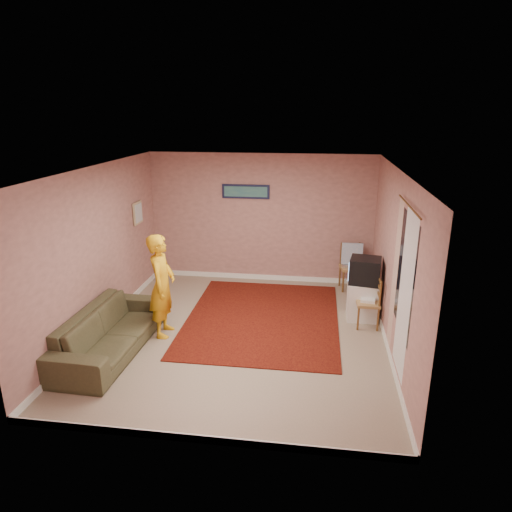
# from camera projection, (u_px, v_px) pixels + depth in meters

# --- Properties ---
(ground) EXTENTS (5.00, 5.00, 0.00)m
(ground) POSITION_uv_depth(u_px,v_px,m) (241.00, 334.00, 7.23)
(ground) COLOR gray
(ground) RESTS_ON ground
(wall_back) EXTENTS (4.50, 0.02, 2.60)m
(wall_back) POSITION_uv_depth(u_px,v_px,m) (261.00, 219.00, 9.19)
(wall_back) COLOR tan
(wall_back) RESTS_ON ground
(wall_front) EXTENTS (4.50, 0.02, 2.60)m
(wall_front) POSITION_uv_depth(u_px,v_px,m) (196.00, 335.00, 4.48)
(wall_front) COLOR tan
(wall_front) RESTS_ON ground
(wall_left) EXTENTS (0.02, 5.00, 2.60)m
(wall_left) POSITION_uv_depth(u_px,v_px,m) (98.00, 251.00, 7.13)
(wall_left) COLOR tan
(wall_left) RESTS_ON ground
(wall_right) EXTENTS (0.02, 5.00, 2.60)m
(wall_right) POSITION_uv_depth(u_px,v_px,m) (394.00, 263.00, 6.54)
(wall_right) COLOR tan
(wall_right) RESTS_ON ground
(ceiling) EXTENTS (4.50, 5.00, 0.02)m
(ceiling) POSITION_uv_depth(u_px,v_px,m) (239.00, 169.00, 6.43)
(ceiling) COLOR silver
(ceiling) RESTS_ON wall_back
(baseboard_back) EXTENTS (4.50, 0.02, 0.10)m
(baseboard_back) POSITION_uv_depth(u_px,v_px,m) (261.00, 277.00, 9.56)
(baseboard_back) COLOR white
(baseboard_back) RESTS_ON ground
(baseboard_front) EXTENTS (4.50, 0.02, 0.10)m
(baseboard_front) POSITION_uv_depth(u_px,v_px,m) (201.00, 439.00, 4.87)
(baseboard_front) COLOR white
(baseboard_front) RESTS_ON ground
(baseboard_left) EXTENTS (0.02, 5.00, 0.10)m
(baseboard_left) POSITION_uv_depth(u_px,v_px,m) (107.00, 323.00, 7.51)
(baseboard_left) COLOR white
(baseboard_left) RESTS_ON ground
(baseboard_right) EXTENTS (0.02, 5.00, 0.10)m
(baseboard_right) POSITION_uv_depth(u_px,v_px,m) (386.00, 341.00, 6.93)
(baseboard_right) COLOR white
(baseboard_right) RESTS_ON ground
(window) EXTENTS (0.01, 1.10, 1.50)m
(window) POSITION_uv_depth(u_px,v_px,m) (406.00, 275.00, 5.65)
(window) COLOR black
(window) RESTS_ON wall_right
(curtain_sheer) EXTENTS (0.01, 0.75, 2.10)m
(curtain_sheer) POSITION_uv_depth(u_px,v_px,m) (405.00, 295.00, 5.57)
(curtain_sheer) COLOR white
(curtain_sheer) RESTS_ON wall_right
(curtain_floral) EXTENTS (0.01, 0.35, 2.10)m
(curtain_floral) POSITION_uv_depth(u_px,v_px,m) (395.00, 275.00, 6.23)
(curtain_floral) COLOR beige
(curtain_floral) RESTS_ON wall_right
(curtain_rod) EXTENTS (0.02, 1.40, 0.02)m
(curtain_rod) POSITION_uv_depth(u_px,v_px,m) (409.00, 206.00, 5.38)
(curtain_rod) COLOR brown
(curtain_rod) RESTS_ON wall_right
(picture_back) EXTENTS (0.95, 0.04, 0.28)m
(picture_back) POSITION_uv_depth(u_px,v_px,m) (246.00, 192.00, 9.03)
(picture_back) COLOR #131635
(picture_back) RESTS_ON wall_back
(picture_left) EXTENTS (0.04, 0.38, 0.42)m
(picture_left) POSITION_uv_depth(u_px,v_px,m) (138.00, 213.00, 8.55)
(picture_left) COLOR tan
(picture_left) RESTS_ON wall_left
(area_rug) EXTENTS (2.55, 3.18, 0.02)m
(area_rug) POSITION_uv_depth(u_px,v_px,m) (263.00, 318.00, 7.79)
(area_rug) COLOR #320507
(area_rug) RESTS_ON ground
(tv_cabinet) EXTENTS (0.51, 0.46, 0.65)m
(tv_cabinet) POSITION_uv_depth(u_px,v_px,m) (363.00, 300.00, 7.70)
(tv_cabinet) COLOR white
(tv_cabinet) RESTS_ON ground
(crt_tv) EXTENTS (0.56, 0.52, 0.43)m
(crt_tv) POSITION_uv_depth(u_px,v_px,m) (365.00, 271.00, 7.54)
(crt_tv) COLOR black
(crt_tv) RESTS_ON tv_cabinet
(chair_a) EXTENTS (0.47, 0.45, 0.49)m
(chair_a) POSITION_uv_depth(u_px,v_px,m) (351.00, 262.00, 8.90)
(chair_a) COLOR tan
(chair_a) RESTS_ON ground
(dvd_player) EXTENTS (0.36, 0.31, 0.05)m
(dvd_player) POSITION_uv_depth(u_px,v_px,m) (351.00, 265.00, 8.92)
(dvd_player) COLOR silver
(dvd_player) RESTS_ON chair_a
(blue_throw) EXTENTS (0.40, 0.05, 0.42)m
(blue_throw) POSITION_uv_depth(u_px,v_px,m) (352.00, 254.00, 8.84)
(blue_throw) COLOR #87B2DD
(blue_throw) RESTS_ON chair_a
(chair_b) EXTENTS (0.38, 0.39, 0.46)m
(chair_b) POSITION_uv_depth(u_px,v_px,m) (368.00, 297.00, 7.36)
(chair_b) COLOR tan
(chair_b) RESTS_ON ground
(game_console) EXTENTS (0.25, 0.20, 0.05)m
(game_console) POSITION_uv_depth(u_px,v_px,m) (368.00, 300.00, 7.38)
(game_console) COLOR white
(game_console) RESTS_ON chair_b
(sofa) EXTENTS (0.93, 2.23, 0.64)m
(sofa) POSITION_uv_depth(u_px,v_px,m) (110.00, 331.00, 6.64)
(sofa) COLOR #4B482D
(sofa) RESTS_ON ground
(person) EXTENTS (0.42, 0.62, 1.63)m
(person) POSITION_uv_depth(u_px,v_px,m) (162.00, 286.00, 7.02)
(person) COLOR gold
(person) RESTS_ON ground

